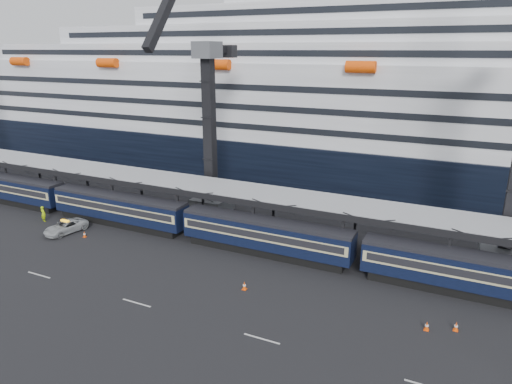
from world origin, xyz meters
TOP-DOWN VIEW (x-y plane):
  - ground at (0.00, 0.00)m, footprint 260.00×260.00m
  - train at (-4.65, 10.00)m, footprint 133.05×3.00m
  - canopy at (0.00, 14.00)m, footprint 130.00×6.25m
  - cruise_ship at (-1.08, 45.99)m, footprint 214.09×28.84m
  - crane_dark_near at (-20.00, 18.59)m, footprint 4.50×17.75m
  - pickup_truck at (-32.10, 5.09)m, footprint 3.29×5.53m
  - worker at (-37.58, 6.60)m, footprint 0.80×0.58m
  - traffic_cone_a at (-33.36, 6.74)m, footprint 0.43×0.43m
  - traffic_cone_b at (-29.03, 4.97)m, footprint 0.36×0.36m
  - traffic_cone_c at (-6.57, 2.11)m, footprint 0.42×0.42m
  - traffic_cone_d at (9.23, 2.60)m, footprint 0.39×0.39m
  - traffic_cone_e at (11.31, 3.51)m, footprint 0.39×0.39m

SIDE VIEW (x-z plane):
  - ground at x=0.00m, z-range 0.00..0.00m
  - traffic_cone_b at x=-29.03m, z-range 0.00..0.72m
  - traffic_cone_e at x=11.31m, z-range 0.00..0.77m
  - traffic_cone_d at x=9.23m, z-range -0.01..0.78m
  - traffic_cone_c at x=-6.57m, z-range -0.01..0.83m
  - traffic_cone_a at x=-33.36m, z-range -0.01..0.86m
  - pickup_truck at x=-32.10m, z-range 0.00..1.44m
  - worker at x=-37.58m, z-range 0.00..2.04m
  - train at x=-4.65m, z-range 0.18..4.23m
  - canopy at x=0.00m, z-range 2.49..8.01m
  - crane_dark_near at x=-20.00m, z-range -5.61..29.47m
  - cruise_ship at x=-1.08m, z-range -4.66..29.34m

